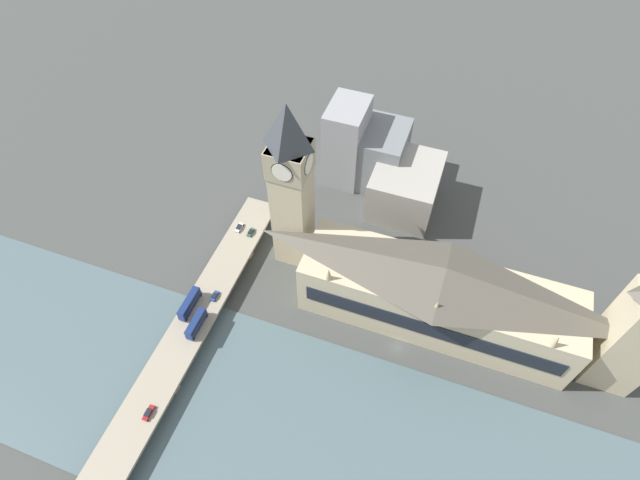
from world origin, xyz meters
TOP-DOWN VIEW (x-y plane):
  - ground_plane at (0.00, 0.00)m, footprint 600.00×600.00m
  - river_water at (-38.21, 0.00)m, footprint 64.42×360.00m
  - parliament_hall at (14.99, -8.00)m, footprint 24.43×90.32m
  - clock_tower at (25.88, 47.15)m, footprint 13.20×13.20m
  - victoria_tower at (15.04, -64.65)m, footprint 14.98×14.98m
  - road_bridge at (-38.21, 67.70)m, footprint 160.83×13.11m
  - double_decker_bus_lead at (-11.93, 70.96)m, footprint 12.00×2.58m
  - double_decker_bus_rear at (-17.95, 65.15)m, footprint 10.78×2.57m
  - car_northbound_lead at (-5.40, 65.08)m, footprint 4.15×1.79m
  - car_northbound_mid at (25.77, 70.42)m, footprint 4.69×1.80m
  - car_southbound_tail at (-48.84, 64.85)m, footprint 4.79×1.77m
  - car_southbound_extra at (25.14, 65.21)m, footprint 4.15×1.74m
  - city_block_west at (73.57, 42.63)m, footprint 20.91×14.94m
  - city_block_center at (76.23, 28.76)m, footprint 24.46×20.81m
  - city_block_east at (64.30, 14.38)m, footprint 30.24×25.31m

SIDE VIEW (x-z plane):
  - ground_plane at x=0.00m, z-range 0.00..0.00m
  - river_water at x=-38.21m, z-range 0.00..0.30m
  - road_bridge at x=-38.21m, z-range 1.61..6.72m
  - car_southbound_extra at x=25.14m, z-range 5.12..6.43m
  - car_northbound_lead at x=-5.40m, z-range 5.12..6.42m
  - car_northbound_mid at x=25.77m, z-range 5.12..6.46m
  - car_southbound_tail at x=-48.84m, z-range 5.09..6.60m
  - double_decker_bus_rear at x=-17.95m, z-range 5.34..9.92m
  - double_decker_bus_lead at x=-11.93m, z-range 5.35..10.14m
  - city_block_east at x=64.30m, z-range 0.00..20.37m
  - city_block_center at x=76.23m, z-range 0.00..25.71m
  - parliament_hall at x=14.99m, z-range -0.11..30.19m
  - city_block_west at x=73.57m, z-range 0.00..36.03m
  - victoria_tower at x=15.04m, z-range -2.00..50.35m
  - clock_tower at x=25.88m, z-range 2.45..71.85m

